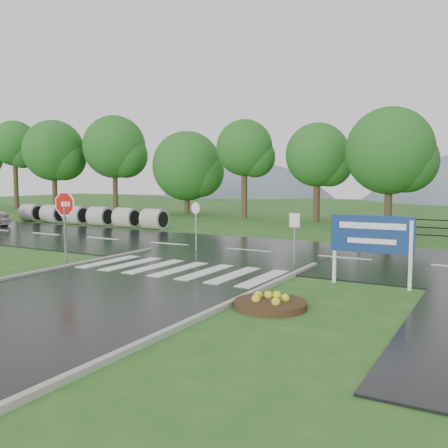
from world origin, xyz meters
The scene contains 11 objects.
ground centered at (0.00, 0.00, 0.00)m, with size 120.00×120.00×0.00m, color #2A5C1E.
main_road centered at (0.00, 10.00, 0.00)m, with size 90.00×8.00×0.04m, color black.
crosswalk centered at (0.00, 5.00, 0.06)m, with size 6.50×2.80×0.02m.
curb_right centered at (3.55, -4.00, 0.00)m, with size 0.15×24.00×0.12m, color #A3A39B.
treeline centered at (1.00, 24.00, 0.00)m, with size 83.20×5.20×10.00m.
culvert_pipes centered at (-13.91, 15.00, 0.60)m, with size 11.80×1.20×1.20m.
stop_sign centered at (-4.12, 4.05, 1.89)m, with size 1.21×0.09×2.72m.
estate_billboard centered at (5.94, 5.74, 1.36)m, with size 2.26×0.16×1.98m.
flower_bed centered at (4.47, 2.23, 0.13)m, with size 1.70×1.70×0.34m.
reg_sign_small centered at (2.80, 7.96, 1.30)m, with size 0.40×0.08×1.79m.
reg_sign_round centered at (-1.78, 8.77, 1.30)m, with size 0.46×0.12×2.02m.
Camera 1 is at (9.11, -8.19, 3.04)m, focal length 40.00 mm.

